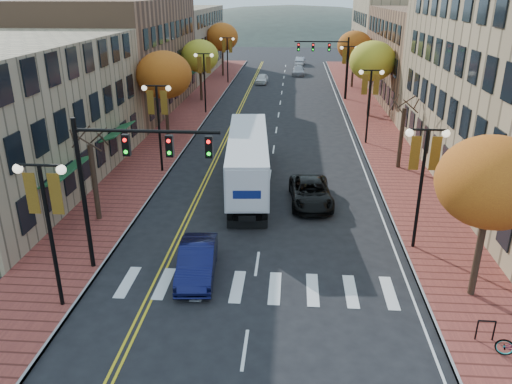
# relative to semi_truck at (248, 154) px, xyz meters

# --- Properties ---
(ground) EXTENTS (200.00, 200.00, 0.00)m
(ground) POSITION_rel_semi_truck_xyz_m (1.33, -14.16, -2.09)
(ground) COLOR black
(ground) RESTS_ON ground
(sidewalk_left) EXTENTS (4.00, 85.00, 0.15)m
(sidewalk_left) POSITION_rel_semi_truck_xyz_m (-7.67, 18.34, -2.02)
(sidewalk_left) COLOR brown
(sidewalk_left) RESTS_ON ground
(sidewalk_right) EXTENTS (4.00, 85.00, 0.15)m
(sidewalk_right) POSITION_rel_semi_truck_xyz_m (10.33, 18.34, -2.02)
(sidewalk_right) COLOR brown
(sidewalk_right) RESTS_ON ground
(building_left_mid) EXTENTS (12.00, 24.00, 11.00)m
(building_left_mid) POSITION_rel_semi_truck_xyz_m (-15.67, 21.84, 3.41)
(building_left_mid) COLOR brown
(building_left_mid) RESTS_ON ground
(building_left_far) EXTENTS (12.00, 26.00, 9.50)m
(building_left_far) POSITION_rel_semi_truck_xyz_m (-15.67, 46.84, 2.66)
(building_left_far) COLOR #9E8966
(building_left_far) RESTS_ON ground
(building_right_mid) EXTENTS (15.00, 24.00, 10.00)m
(building_right_mid) POSITION_rel_semi_truck_xyz_m (19.83, 27.84, 2.91)
(building_right_mid) COLOR brown
(building_right_mid) RESTS_ON ground
(building_right_far) EXTENTS (15.00, 20.00, 11.00)m
(building_right_far) POSITION_rel_semi_truck_xyz_m (19.83, 49.84, 3.41)
(building_right_far) COLOR #9E8966
(building_right_far) RESTS_ON ground
(tree_left_a) EXTENTS (0.28, 0.28, 4.20)m
(tree_left_a) POSITION_rel_semi_truck_xyz_m (-7.67, -6.16, 0.16)
(tree_left_a) COLOR #382619
(tree_left_a) RESTS_ON sidewalk_left
(tree_left_b) EXTENTS (4.48, 4.48, 7.21)m
(tree_left_b) POSITION_rel_semi_truck_xyz_m (-7.67, 9.84, 3.35)
(tree_left_b) COLOR #382619
(tree_left_b) RESTS_ON sidewalk_left
(tree_left_c) EXTENTS (4.16, 4.16, 6.69)m
(tree_left_c) POSITION_rel_semi_truck_xyz_m (-7.67, 25.84, 2.96)
(tree_left_c) COLOR #382619
(tree_left_c) RESTS_ON sidewalk_left
(tree_left_d) EXTENTS (4.61, 4.61, 7.42)m
(tree_left_d) POSITION_rel_semi_truck_xyz_m (-7.67, 43.84, 3.51)
(tree_left_d) COLOR #382619
(tree_left_d) RESTS_ON sidewalk_left
(tree_right_a) EXTENTS (4.16, 4.16, 6.69)m
(tree_right_a) POSITION_rel_semi_truck_xyz_m (10.33, -12.16, 2.96)
(tree_right_a) COLOR #382619
(tree_right_a) RESTS_ON sidewalk_right
(tree_right_b) EXTENTS (0.28, 0.28, 4.20)m
(tree_right_b) POSITION_rel_semi_truck_xyz_m (10.33, 3.84, 0.16)
(tree_right_b) COLOR #382619
(tree_right_b) RESTS_ON sidewalk_right
(tree_right_c) EXTENTS (4.48, 4.48, 7.21)m
(tree_right_c) POSITION_rel_semi_truck_xyz_m (10.33, 19.84, 3.35)
(tree_right_c) COLOR #382619
(tree_right_c) RESTS_ON sidewalk_right
(tree_right_d) EXTENTS (4.35, 4.35, 7.00)m
(tree_right_d) POSITION_rel_semi_truck_xyz_m (10.33, 35.84, 3.20)
(tree_right_d) COLOR #382619
(tree_right_d) RESTS_ON sidewalk_right
(lamp_left_a) EXTENTS (1.96, 0.36, 6.05)m
(lamp_left_a) POSITION_rel_semi_truck_xyz_m (-6.17, -14.16, 2.20)
(lamp_left_a) COLOR black
(lamp_left_a) RESTS_ON ground
(lamp_left_b) EXTENTS (1.96, 0.36, 6.05)m
(lamp_left_b) POSITION_rel_semi_truck_xyz_m (-6.17, 1.84, 2.20)
(lamp_left_b) COLOR black
(lamp_left_b) RESTS_ON ground
(lamp_left_c) EXTENTS (1.96, 0.36, 6.05)m
(lamp_left_c) POSITION_rel_semi_truck_xyz_m (-6.17, 19.84, 2.20)
(lamp_left_c) COLOR black
(lamp_left_c) RESTS_ON ground
(lamp_left_d) EXTENTS (1.96, 0.36, 6.05)m
(lamp_left_d) POSITION_rel_semi_truck_xyz_m (-6.17, 37.84, 2.20)
(lamp_left_d) COLOR black
(lamp_left_d) RESTS_ON ground
(lamp_right_a) EXTENTS (1.96, 0.36, 6.05)m
(lamp_right_a) POSITION_rel_semi_truck_xyz_m (8.83, -8.16, 2.20)
(lamp_right_a) COLOR black
(lamp_right_a) RESTS_ON ground
(lamp_right_b) EXTENTS (1.96, 0.36, 6.05)m
(lamp_right_b) POSITION_rel_semi_truck_xyz_m (8.83, 9.84, 2.20)
(lamp_right_b) COLOR black
(lamp_right_b) RESTS_ON ground
(lamp_right_c) EXTENTS (1.96, 0.36, 6.05)m
(lamp_right_c) POSITION_rel_semi_truck_xyz_m (8.83, 27.84, 2.20)
(lamp_right_c) COLOR black
(lamp_right_c) RESTS_ON ground
(traffic_mast_near) EXTENTS (6.10, 0.35, 7.00)m
(traffic_mast_near) POSITION_rel_semi_truck_xyz_m (-4.15, -11.16, 2.83)
(traffic_mast_near) COLOR black
(traffic_mast_near) RESTS_ON ground
(traffic_mast_far) EXTENTS (6.10, 0.34, 7.00)m
(traffic_mast_far) POSITION_rel_semi_truck_xyz_m (6.80, 27.84, 2.83)
(traffic_mast_far) COLOR black
(traffic_mast_far) RESTS_ON ground
(semi_truck) EXTENTS (3.44, 14.47, 3.58)m
(semi_truck) POSITION_rel_semi_truck_xyz_m (0.00, 0.00, 0.00)
(semi_truck) COLOR black
(semi_truck) RESTS_ON ground
(navy_sedan) EXTENTS (1.92, 4.56, 1.46)m
(navy_sedan) POSITION_rel_semi_truck_xyz_m (-1.23, -11.41, -1.36)
(navy_sedan) COLOR #0D1037
(navy_sedan) RESTS_ON ground
(black_suv) EXTENTS (2.69, 5.26, 1.42)m
(black_suv) POSITION_rel_semi_truck_xyz_m (3.97, -2.90, -1.38)
(black_suv) COLOR black
(black_suv) RESTS_ON ground
(car_far_white) EXTENTS (1.73, 3.82, 1.27)m
(car_far_white) POSITION_rel_semi_truck_xyz_m (-1.55, 38.26, -1.46)
(car_far_white) COLOR white
(car_far_white) RESTS_ON ground
(car_far_silver) EXTENTS (1.94, 4.63, 1.34)m
(car_far_silver) POSITION_rel_semi_truck_xyz_m (3.43, 46.09, -1.43)
(car_far_silver) COLOR #96959C
(car_far_silver) RESTS_ON ground
(car_far_oncoming) EXTENTS (1.90, 4.21, 1.34)m
(car_far_oncoming) POSITION_rel_semi_truck_xyz_m (3.80, 57.19, -1.42)
(car_far_oncoming) COLOR #B8B9C1
(car_far_oncoming) RESTS_ON ground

